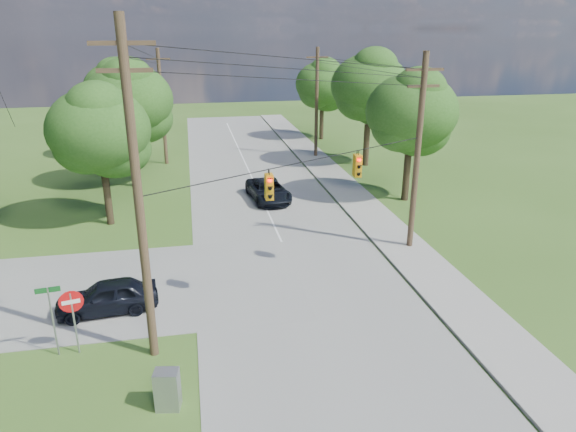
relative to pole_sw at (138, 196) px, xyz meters
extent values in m
plane|color=#395B1E|center=(4.60, -0.40, -6.23)|extent=(140.00, 140.00, 0.00)
cube|color=gray|center=(6.60, 4.60, -6.21)|extent=(10.00, 100.00, 0.03)
cube|color=gray|center=(13.30, 4.60, -6.17)|extent=(2.60, 100.00, 0.12)
cylinder|color=brown|center=(0.00, 0.00, -0.23)|extent=(0.32, 0.32, 12.00)
cube|color=brown|center=(0.00, 0.00, 4.87)|extent=(2.00, 0.12, 0.14)
cube|color=brown|center=(0.00, 0.00, 4.07)|extent=(1.70, 0.12, 0.14)
cylinder|color=brown|center=(13.50, 7.60, -0.98)|extent=(0.32, 0.32, 10.50)
cube|color=brown|center=(13.50, 7.60, 3.37)|extent=(2.00, 0.12, 0.14)
cube|color=brown|center=(13.50, 7.60, 2.57)|extent=(1.70, 0.12, 0.14)
cylinder|color=brown|center=(13.50, 29.60, -1.23)|extent=(0.32, 0.32, 10.00)
cube|color=brown|center=(13.50, 29.60, 2.87)|extent=(2.00, 0.12, 0.14)
cylinder|color=brown|center=(-0.40, 29.60, -1.23)|extent=(0.32, 0.32, 10.00)
cube|color=brown|center=(-0.40, 29.60, 2.87)|extent=(2.00, 0.12, 0.14)
cylinder|color=black|center=(6.75, 3.80, 4.12)|extent=(13.52, 7.63, 1.53)
cylinder|color=black|center=(6.75, 3.80, 3.72)|extent=(13.52, 7.63, 1.53)
cylinder|color=black|center=(6.75, 3.80, 3.32)|extent=(13.52, 7.63, 1.53)
cylinder|color=black|center=(13.50, 18.60, 3.12)|extent=(0.03, 22.00, 0.53)
cylinder|color=black|center=(-0.20, 14.80, 3.87)|extent=(0.43, 29.60, 2.03)
cylinder|color=black|center=(13.50, 18.60, 2.72)|extent=(0.03, 22.00, 0.53)
cylinder|color=black|center=(-0.20, 14.80, 3.47)|extent=(0.43, 29.60, 2.03)
cylinder|color=black|center=(6.75, 3.80, -0.03)|extent=(13.52, 7.63, 0.04)
cube|color=orange|center=(4.86, 2.62, -0.75)|extent=(0.32, 0.22, 1.05)
sphere|color=#FF0C05|center=(4.86, 2.48, -0.40)|extent=(0.17, 0.17, 0.17)
cube|color=orange|center=(4.86, 2.86, -0.75)|extent=(0.32, 0.22, 1.05)
sphere|color=#FF0C05|center=(4.86, 3.00, -0.40)|extent=(0.17, 0.17, 0.17)
cube|color=orange|center=(9.45, 5.20, -0.75)|extent=(0.32, 0.22, 1.05)
sphere|color=#FF0C05|center=(9.45, 5.06, -0.40)|extent=(0.17, 0.17, 0.17)
cube|color=orange|center=(9.45, 5.44, -0.75)|extent=(0.32, 0.22, 1.05)
sphere|color=#FF0C05|center=(9.45, 5.58, -0.40)|extent=(0.17, 0.17, 0.17)
cylinder|color=#3E311F|center=(-3.40, 14.60, -4.65)|extent=(0.45, 0.45, 3.15)
ellipsoid|color=#255018|center=(-3.40, 14.60, -0.29)|extent=(6.00, 6.00, 4.92)
cylinder|color=#3E311F|center=(-2.40, 22.60, -4.48)|extent=(0.50, 0.50, 3.50)
ellipsoid|color=#255018|center=(-2.40, 22.60, 0.37)|extent=(6.40, 6.40, 5.25)
cylinder|color=#3E311F|center=(-4.40, 32.60, -4.57)|extent=(0.48, 0.47, 3.32)
ellipsoid|color=#255018|center=(-4.40, 32.60, 0.04)|extent=(6.00, 6.00, 4.92)
cylinder|color=#3E311F|center=(16.60, 15.60, -4.57)|extent=(0.48, 0.48, 3.32)
ellipsoid|color=#255018|center=(16.60, 15.60, 0.04)|extent=(6.20, 6.20, 5.08)
cylinder|color=#3E311F|center=(17.10, 25.60, -4.39)|extent=(0.52, 0.52, 3.67)
ellipsoid|color=#255018|center=(17.10, 25.60, 0.70)|extent=(6.60, 6.60, 5.41)
cylinder|color=#3E311F|center=(16.10, 37.60, -4.65)|extent=(0.45, 0.45, 3.15)
ellipsoid|color=#255018|center=(16.10, 37.60, -0.29)|extent=(5.80, 5.80, 4.76)
imported|color=black|center=(-2.10, 3.49, -5.48)|extent=(4.37, 2.12, 1.44)
imported|color=black|center=(7.03, 17.36, -5.48)|extent=(2.95, 5.38, 1.43)
cube|color=gray|center=(0.61, -3.10, -5.53)|extent=(0.85, 0.68, 1.39)
cylinder|color=gray|center=(-2.80, 0.60, -4.96)|extent=(0.07, 0.07, 2.53)
cylinder|color=red|center=(-2.80, 0.60, -4.05)|extent=(0.86, 0.22, 0.87)
cube|color=white|center=(-2.80, 0.57, -4.05)|extent=(0.62, 0.17, 0.15)
cylinder|color=gray|center=(-3.52, 0.60, -4.81)|extent=(0.07, 0.07, 2.85)
cube|color=#12511F|center=(-3.52, 0.60, -3.50)|extent=(0.85, 0.14, 0.20)
camera|label=1|loc=(1.85, -17.01, 5.28)|focal=32.00mm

